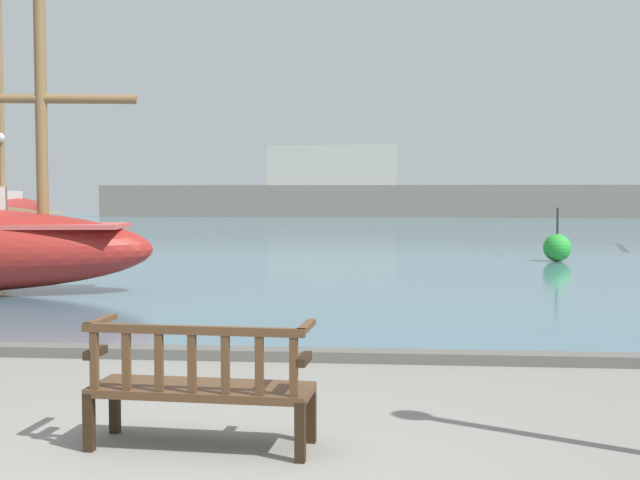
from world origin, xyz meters
TOP-DOWN VIEW (x-y plane):
  - harbor_water at (0.00, 44.00)m, footprint 100.00×80.00m
  - quay_edge_kerb at (0.00, 3.85)m, footprint 40.00×0.30m
  - park_bench at (-0.09, 0.69)m, footprint 1.63×0.63m
  - sailboat_outer_port at (-18.50, 34.28)m, footprint 4.90×14.08m
  - channel_buoy at (5.70, 16.87)m, footprint 0.73×0.73m
  - far_breakwater at (-0.68, 62.67)m, footprint 46.96×2.40m

SIDE VIEW (x-z plane):
  - harbor_water at x=0.00m, z-range 0.00..0.08m
  - quay_edge_kerb at x=0.00m, z-range 0.00..0.12m
  - channel_buoy at x=5.70m, z-range -0.27..1.17m
  - park_bench at x=-0.09m, z-range 0.01..0.93m
  - sailboat_outer_port at x=-18.50m, z-range -6.79..9.28m
  - far_breakwater at x=-0.68m, z-range -1.10..5.00m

